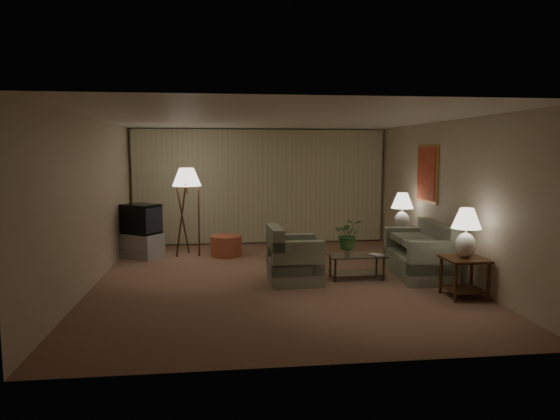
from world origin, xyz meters
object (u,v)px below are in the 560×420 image
Objects in this scene: armchair at (295,260)px; tv_cabinet at (142,246)px; table_lamp_near at (466,229)px; coffee_table at (357,263)px; floor_lamp at (187,210)px; crt_tv at (141,219)px; vase at (348,251)px; table_lamp_far at (402,208)px; ottoman at (226,246)px; side_table_near at (464,270)px; side_table_far at (401,240)px; sofa at (419,255)px.

tv_cabinet is (-2.82, 2.30, -0.12)m from armchair.
table_lamp_near is 6.30m from tv_cabinet.
floor_lamp is (-2.98, 2.33, 0.68)m from coffee_table.
crt_tv is 4.37m from vase.
coffee_table is at bearing -133.80° from table_lamp_far.
table_lamp_far is 3.67m from ottoman.
coffee_table is 1.12× the size of crt_tv.
floor_lamp is at bearing 141.97° from coffee_table.
crt_tv is 1.34× the size of ottoman.
tv_cabinet is at bearing 146.34° from table_lamp_near.
table_lamp_far is (-0.00, 2.60, 0.63)m from side_table_near.
floor_lamp is at bearing 140.05° from table_lamp_near.
floor_lamp is (0.93, 0.11, 0.16)m from crt_tv.
crt_tv reaches higher than tv_cabinet.
ottoman is at bearing -12.16° from floor_lamp.
tv_cabinet is (-3.91, 2.21, -0.02)m from coffee_table.
coffee_table is (-1.29, -1.35, -0.13)m from side_table_far.
sofa is 13.14× the size of vase.
crt_tv is at bearing 0.00° from tv_cabinet.
floor_lamp is 13.55× the size of vase.
tv_cabinet is 7.01× the size of vase.
side_table_far is at bearing -13.06° from ottoman.
sofa is at bearing 13.46° from crt_tv.
armchair is 0.96× the size of coffee_table.
table_lamp_near is at bearing -90.00° from table_lamp_far.
ottoman is (-3.48, 3.41, -0.82)m from table_lamp_near.
table_lamp_far is 5.28m from crt_tv.
table_lamp_near is at bearing -39.95° from floor_lamp.
sofa is 1.36m from side_table_near.
tv_cabinet is (-5.20, 3.46, -0.79)m from table_lamp_near.
side_table_far is at bearing 26.74° from tv_cabinet.
table_lamp_near is 0.40× the size of floor_lamp.
table_lamp_far is 5.58× the size of vase.
armchair reaches higher than coffee_table.
floor_lamp is at bearing 167.84° from ottoman.
table_lamp_near is at bearing 2.50° from crt_tv.
table_lamp_near is 0.77× the size of coffee_table.
table_lamp_far is at bearing 90.00° from table_lamp_near.
sofa is 4.72m from floor_lamp.
armchair is 1.56× the size of side_table_far.
table_lamp_near is 0.98× the size of table_lamp_far.
table_lamp_far reaches higher than armchair.
side_table_far is 0.64m from table_lamp_far.
armchair is 1.24× the size of table_lamp_far.
sofa is at bearing 4.42° from vase.
side_table_near is 6.25m from tv_cabinet.
tv_cabinet is (-5.05, 2.11, -0.12)m from sofa.
table_lamp_far is 0.78× the size of coffee_table.
sofa reaches higher than vase.
side_table_near is 0.80× the size of table_lamp_far.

